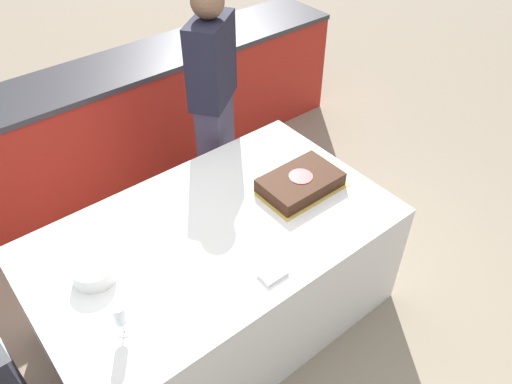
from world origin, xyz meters
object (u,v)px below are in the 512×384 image
person_cutting_cake (214,110)px  cake (300,182)px  plate_stack (94,271)px  wine_glass (119,315)px

person_cutting_cake → cake: bearing=53.9°
plate_stack → wine_glass: 0.36m
wine_glass → person_cutting_cake: 1.61m
plate_stack → cake: bearing=-6.2°
plate_stack → wine_glass: size_ratio=1.17×
plate_stack → person_cutting_cake: (1.18, 0.70, 0.07)m
wine_glass → person_cutting_cake: (1.22, 1.05, -0.01)m
plate_stack → person_cutting_cake: size_ratio=0.12×
wine_glass → person_cutting_cake: person_cutting_cake is taller
plate_stack → person_cutting_cake: person_cutting_cake is taller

